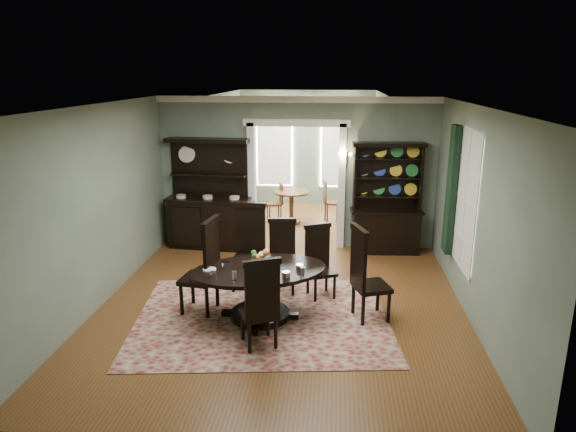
# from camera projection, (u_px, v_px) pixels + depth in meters

# --- Properties ---
(room) EXTENTS (5.51, 6.01, 3.01)m
(room) POSITION_uv_depth(u_px,v_px,m) (281.00, 207.00, 7.37)
(room) COLOR brown
(room) RESTS_ON ground
(parlor) EXTENTS (3.51, 3.50, 3.01)m
(parlor) POSITION_uv_depth(u_px,v_px,m) (304.00, 153.00, 12.65)
(parlor) COLOR brown
(parlor) RESTS_ON ground
(doorway_trim) EXTENTS (2.08, 0.25, 2.57)m
(doorway_trim) POSITION_uv_depth(u_px,v_px,m) (297.00, 167.00, 10.19)
(doorway_trim) COLOR white
(doorway_trim) RESTS_ON floor
(right_window) EXTENTS (0.15, 1.47, 2.12)m
(right_window) POSITION_uv_depth(u_px,v_px,m) (459.00, 195.00, 7.97)
(right_window) COLOR white
(right_window) RESTS_ON wall_right
(wall_sconce) EXTENTS (0.27, 0.21, 0.21)m
(wall_sconce) POSITION_uv_depth(u_px,v_px,m) (345.00, 156.00, 9.89)
(wall_sconce) COLOR #C18833
(wall_sconce) RESTS_ON back_wall_right
(rug) EXTENTS (3.92, 3.22, 0.01)m
(rug) POSITION_uv_depth(u_px,v_px,m) (262.00, 318.00, 7.45)
(rug) COLOR maroon
(rug) RESTS_ON floor
(dining_table) EXTENTS (2.28, 2.28, 0.76)m
(dining_table) POSITION_uv_depth(u_px,v_px,m) (260.00, 284.00, 7.33)
(dining_table) COLOR black
(dining_table) RESTS_ON rug
(centerpiece) EXTENTS (1.47, 0.94, 0.24)m
(centerpiece) POSITION_uv_depth(u_px,v_px,m) (259.00, 263.00, 7.27)
(centerpiece) COLOR silver
(centerpiece) RESTS_ON dining_table
(chair_far_left) EXTENTS (0.56, 0.54, 1.41)m
(chair_far_left) POSITION_uv_depth(u_px,v_px,m) (249.00, 243.00, 8.39)
(chair_far_left) COLOR black
(chair_far_left) RESTS_ON rug
(chair_far_mid) EXTENTS (0.48, 0.46, 1.19)m
(chair_far_mid) POSITION_uv_depth(u_px,v_px,m) (282.00, 253.00, 8.27)
(chair_far_mid) COLOR black
(chair_far_mid) RESTS_ON rug
(chair_far_right) EXTENTS (0.56, 0.55, 1.16)m
(chair_far_right) POSITION_uv_depth(u_px,v_px,m) (319.00, 258.00, 8.09)
(chair_far_right) COLOR black
(chair_far_right) RESTS_ON rug
(chair_end_left) EXTENTS (0.58, 0.60, 1.44)m
(chair_end_left) POSITION_uv_depth(u_px,v_px,m) (206.00, 264.00, 7.45)
(chair_end_left) COLOR black
(chair_end_left) RESTS_ON rug
(chair_end_right) EXTENTS (0.63, 0.65, 1.39)m
(chair_end_right) POSITION_uv_depth(u_px,v_px,m) (364.00, 272.00, 7.23)
(chair_end_right) COLOR black
(chair_end_right) RESTS_ON rug
(chair_near) EXTENTS (0.60, 0.59, 1.26)m
(chair_near) POSITION_uv_depth(u_px,v_px,m) (261.00, 302.00, 6.45)
(chair_near) COLOR black
(chair_near) RESTS_ON rug
(sideboard) EXTENTS (1.71, 0.72, 2.20)m
(sideboard) POSITION_uv_depth(u_px,v_px,m) (209.00, 210.00, 10.33)
(sideboard) COLOR black
(sideboard) RESTS_ON floor
(welsh_dresser) EXTENTS (1.41, 0.59, 2.16)m
(welsh_dresser) POSITION_uv_depth(u_px,v_px,m) (386.00, 213.00, 10.03)
(welsh_dresser) COLOR black
(welsh_dresser) RESTS_ON floor
(parlor_table) EXTENTS (0.83, 0.83, 0.76)m
(parlor_table) POSITION_uv_depth(u_px,v_px,m) (291.00, 202.00, 12.02)
(parlor_table) COLOR #572B18
(parlor_table) RESTS_ON parlor_floor
(parlor_chair_left) EXTENTS (0.42, 0.41, 0.91)m
(parlor_chair_left) POSITION_uv_depth(u_px,v_px,m) (277.00, 201.00, 12.15)
(parlor_chair_left) COLOR #572B18
(parlor_chair_left) RESTS_ON parlor_floor
(parlor_chair_right) EXTENTS (0.45, 0.44, 1.00)m
(parlor_chair_right) POSITION_uv_depth(u_px,v_px,m) (330.00, 200.00, 12.07)
(parlor_chair_right) COLOR #572B18
(parlor_chair_right) RESTS_ON parlor_floor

